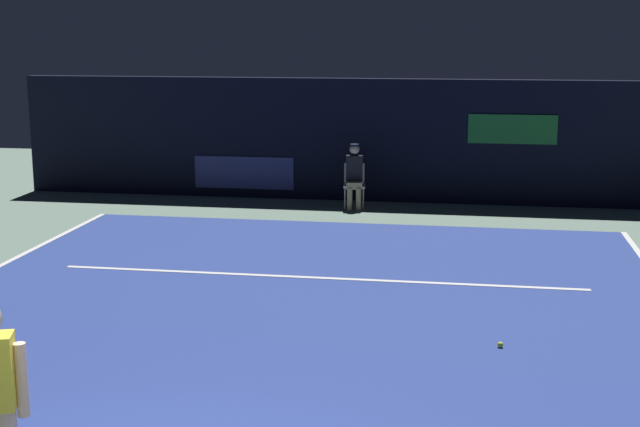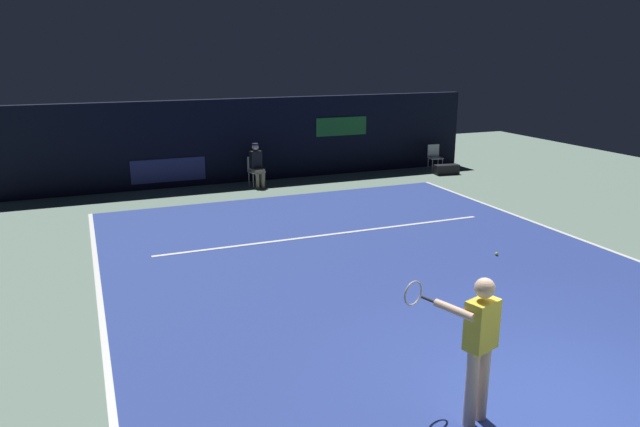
{
  "view_description": "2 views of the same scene",
  "coord_description": "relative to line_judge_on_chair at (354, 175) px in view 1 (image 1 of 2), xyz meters",
  "views": [
    {
      "loc": [
        2.12,
        -5.51,
        3.62
      ],
      "look_at": [
        0.11,
        6.67,
        1.07
      ],
      "focal_mm": 50.36,
      "sensor_mm": 36.0,
      "label": 1
    },
    {
      "loc": [
        -4.98,
        -4.55,
        4.02
      ],
      "look_at": [
        -0.5,
        6.45,
        0.72
      ],
      "focal_mm": 33.03,
      "sensor_mm": 36.0,
      "label": 2
    }
  ],
  "objects": [
    {
      "name": "court_surface",
      "position": [
        0.13,
        -7.48,
        -0.68
      ],
      "size": [
        10.04,
        11.98,
        0.01
      ],
      "primitive_type": "cube",
      "color": "navy",
      "rests_on": "ground"
    },
    {
      "name": "line_judge_on_chair",
      "position": [
        0.0,
        0.0,
        0.0
      ],
      "size": [
        0.49,
        0.56,
        1.32
      ],
      "color": "white",
      "rests_on": "ground"
    },
    {
      "name": "line_service",
      "position": [
        0.13,
        -5.39,
        -0.67
      ],
      "size": [
        7.83,
        0.1,
        0.01
      ],
      "primitive_type": "cube",
      "color": "white",
      "rests_on": "court_surface"
    },
    {
      "name": "back_wall",
      "position": [
        0.13,
        0.94,
        0.61
      ],
      "size": [
        15.17,
        0.33,
        2.6
      ],
      "color": "black",
      "rests_on": "ground"
    },
    {
      "name": "ground_plane",
      "position": [
        0.13,
        -7.48,
        -0.69
      ],
      "size": [
        30.25,
        30.25,
        0.0
      ],
      "primitive_type": "plane",
      "color": "slate"
    },
    {
      "name": "tennis_ball",
      "position": [
        2.71,
        -7.95,
        -0.64
      ],
      "size": [
        0.07,
        0.07,
        0.07
      ],
      "primitive_type": "sphere",
      "color": "#CCE033",
      "rests_on": "court_surface"
    }
  ]
}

